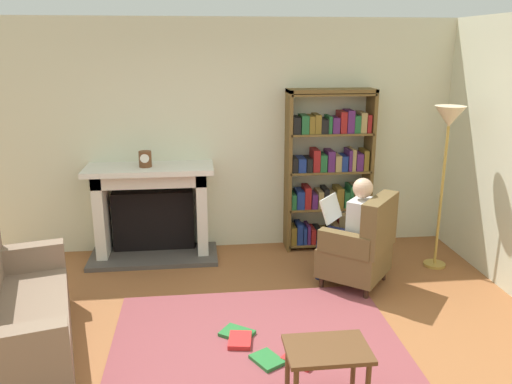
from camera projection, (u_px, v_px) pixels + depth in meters
name	position (u px, v px, depth m)	size (l,w,h in m)	color
ground	(261.00, 363.00, 4.01)	(14.00, 14.00, 0.00)	#955A32
back_wall	(235.00, 137.00, 6.08)	(5.60, 0.10, 2.70)	beige
side_wall_right	(509.00, 154.00, 5.13)	(0.10, 5.20, 2.70)	beige
area_rug	(256.00, 341.00, 4.30)	(2.40, 1.80, 0.01)	brown
fireplace	(152.00, 208.00, 5.94)	(1.46, 0.64, 1.09)	#4C4742
mantel_clock	(145.00, 159.00, 5.68)	(0.14, 0.14, 0.18)	brown
bookshelf	(329.00, 172.00, 6.10)	(1.01, 0.32, 1.92)	brown
armchair_reading	(361.00, 247.00, 5.22)	(0.88, 0.89, 0.97)	#331E14
seated_reader	(351.00, 226.00, 5.22)	(0.59, 0.57, 1.14)	silver
sofa_floral	(14.00, 319.00, 4.04)	(1.12, 1.83, 0.85)	#836B57
side_table	(327.00, 357.00, 3.43)	(0.56, 0.39, 0.47)	brown
scattered_books	(259.00, 347.00, 4.18)	(0.78, 0.75, 0.04)	#267233
floor_lamp	(448.00, 132.00, 5.38)	(0.32, 0.32, 1.79)	#B7933F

